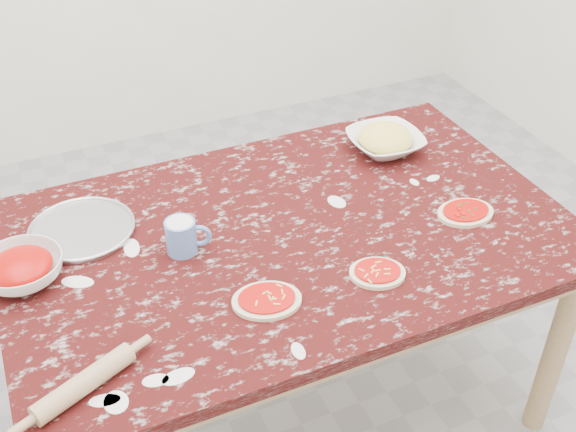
{
  "coord_description": "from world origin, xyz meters",
  "views": [
    {
      "loc": [
        -0.65,
        -1.46,
        1.99
      ],
      "look_at": [
        0.0,
        0.0,
        0.8
      ],
      "focal_mm": 44.16,
      "sensor_mm": 36.0,
      "label": 1
    }
  ],
  "objects_px": {
    "pizza_tray": "(82,230)",
    "cheese_bowl": "(385,143)",
    "rolling_pin": "(84,383)",
    "worktable": "(288,252)",
    "flour_mug": "(182,236)",
    "sauce_bowl": "(22,270)"
  },
  "relations": [
    {
      "from": "pizza_tray",
      "to": "cheese_bowl",
      "type": "xyz_separation_m",
      "value": [
        1.01,
        0.04,
        0.02
      ]
    },
    {
      "from": "pizza_tray",
      "to": "rolling_pin",
      "type": "height_order",
      "value": "rolling_pin"
    },
    {
      "from": "worktable",
      "to": "cheese_bowl",
      "type": "distance_m",
      "value": 0.56
    },
    {
      "from": "pizza_tray",
      "to": "cheese_bowl",
      "type": "bearing_deg",
      "value": 2.08
    },
    {
      "from": "cheese_bowl",
      "to": "rolling_pin",
      "type": "height_order",
      "value": "cheese_bowl"
    },
    {
      "from": "cheese_bowl",
      "to": "flour_mug",
      "type": "bearing_deg",
      "value": -162.96
    },
    {
      "from": "worktable",
      "to": "pizza_tray",
      "type": "distance_m",
      "value": 0.59
    },
    {
      "from": "worktable",
      "to": "cheese_bowl",
      "type": "relative_size",
      "value": 6.65
    },
    {
      "from": "worktable",
      "to": "rolling_pin",
      "type": "distance_m",
      "value": 0.74
    },
    {
      "from": "flour_mug",
      "to": "worktable",
      "type": "bearing_deg",
      "value": -6.14
    },
    {
      "from": "pizza_tray",
      "to": "sauce_bowl",
      "type": "bearing_deg",
      "value": -140.43
    },
    {
      "from": "pizza_tray",
      "to": "cheese_bowl",
      "type": "distance_m",
      "value": 1.01
    },
    {
      "from": "flour_mug",
      "to": "cheese_bowl",
      "type": "bearing_deg",
      "value": 17.04
    },
    {
      "from": "pizza_tray",
      "to": "flour_mug",
      "type": "relative_size",
      "value": 2.39
    },
    {
      "from": "sauce_bowl",
      "to": "flour_mug",
      "type": "bearing_deg",
      "value": -7.35
    },
    {
      "from": "sauce_bowl",
      "to": "cheese_bowl",
      "type": "bearing_deg",
      "value": 8.75
    },
    {
      "from": "rolling_pin",
      "to": "pizza_tray",
      "type": "bearing_deg",
      "value": 79.93
    },
    {
      "from": "cheese_bowl",
      "to": "rolling_pin",
      "type": "relative_size",
      "value": 0.97
    },
    {
      "from": "sauce_bowl",
      "to": "worktable",
      "type": "bearing_deg",
      "value": -6.85
    },
    {
      "from": "worktable",
      "to": "pizza_tray",
      "type": "xyz_separation_m",
      "value": [
        -0.54,
        0.23,
        0.09
      ]
    },
    {
      "from": "worktable",
      "to": "rolling_pin",
      "type": "height_order",
      "value": "rolling_pin"
    },
    {
      "from": "cheese_bowl",
      "to": "rolling_pin",
      "type": "bearing_deg",
      "value": -151.08
    }
  ]
}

